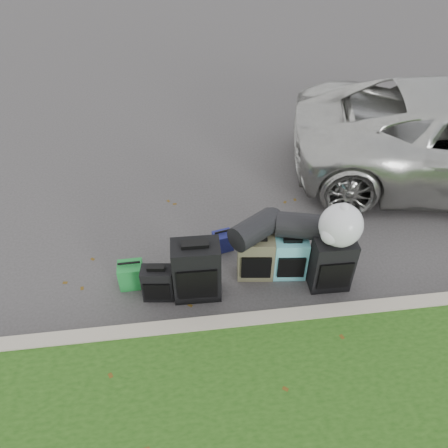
{
  "coord_description": "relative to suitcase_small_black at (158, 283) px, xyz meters",
  "views": [
    {
      "loc": [
        -0.63,
        -3.99,
        4.18
      ],
      "look_at": [
        -0.1,
        0.2,
        0.55
      ],
      "focal_mm": 35.0,
      "sensor_mm": 36.0,
      "label": 1
    }
  ],
  "objects": [
    {
      "name": "ground",
      "position": [
        0.97,
        0.42,
        -0.23
      ],
      "size": [
        120.0,
        120.0,
        0.0
      ],
      "primitive_type": "plane",
      "color": "#383535",
      "rests_on": "ground"
    },
    {
      "name": "curb",
      "position": [
        0.97,
        -0.58,
        -0.16
      ],
      "size": [
        120.0,
        0.18,
        0.15
      ],
      "primitive_type": "cube",
      "color": "#9E937F",
      "rests_on": "ground"
    },
    {
      "name": "suitcase_small_black",
      "position": [
        0.0,
        0.0,
        0.0
      ],
      "size": [
        0.4,
        0.25,
        0.47
      ],
      "primitive_type": "cube",
      "rotation": [
        0.0,
        0.0,
        -0.12
      ],
      "color": "black",
      "rests_on": "ground"
    },
    {
      "name": "suitcase_large_black_left",
      "position": [
        0.47,
        -0.01,
        0.17
      ],
      "size": [
        0.57,
        0.35,
        0.81
      ],
      "primitive_type": "cube",
      "rotation": [
        0.0,
        0.0,
        -0.02
      ],
      "color": "black",
      "rests_on": "ground"
    },
    {
      "name": "suitcase_olive",
      "position": [
        1.22,
        0.22,
        0.07
      ],
      "size": [
        0.48,
        0.33,
        0.62
      ],
      "primitive_type": "cube",
      "rotation": [
        0.0,
        0.0,
        -0.12
      ],
      "color": "#474530",
      "rests_on": "ground"
    },
    {
      "name": "suitcase_teal",
      "position": [
        1.65,
        0.16,
        0.06
      ],
      "size": [
        0.43,
        0.29,
        0.59
      ],
      "primitive_type": "cube",
      "rotation": [
        0.0,
        0.0,
        -0.11
      ],
      "color": "teal",
      "rests_on": "ground"
    },
    {
      "name": "suitcase_large_black_right",
      "position": [
        2.1,
        -0.08,
        0.13
      ],
      "size": [
        0.49,
        0.3,
        0.73
      ],
      "primitive_type": "cube",
      "rotation": [
        0.0,
        0.0,
        -0.02
      ],
      "color": "black",
      "rests_on": "ground"
    },
    {
      "name": "tote_green",
      "position": [
        -0.34,
        0.24,
        -0.06
      ],
      "size": [
        0.3,
        0.25,
        0.34
      ],
      "primitive_type": "cube",
      "rotation": [
        0.0,
        0.0,
        0.02
      ],
      "color": "#1C8033",
      "rests_on": "ground"
    },
    {
      "name": "tote_navy",
      "position": [
        0.87,
        0.75,
        -0.1
      ],
      "size": [
        0.29,
        0.25,
        0.27
      ],
      "primitive_type": "cube",
      "rotation": [
        0.0,
        0.0,
        0.22
      ],
      "color": "navy",
      "rests_on": "ground"
    },
    {
      "name": "duffel_left",
      "position": [
        1.19,
        0.21,
        0.54
      ],
      "size": [
        0.66,
        0.59,
        0.32
      ],
      "primitive_type": "cylinder",
      "rotation": [
        0.0,
        1.57,
        0.59
      ],
      "color": "black",
      "rests_on": "suitcase_olive"
    },
    {
      "name": "duffel_right",
      "position": [
        1.74,
        0.24,
        0.51
      ],
      "size": [
        0.63,
        0.45,
        0.32
      ],
      "primitive_type": "cylinder",
      "rotation": [
        0.0,
        1.57,
        -0.26
      ],
      "color": "black",
      "rests_on": "suitcase_teal"
    },
    {
      "name": "trash_bag",
      "position": [
        2.11,
        -0.07,
        0.75
      ],
      "size": [
        0.5,
        0.5,
        0.5
      ],
      "primitive_type": "sphere",
      "color": "silver",
      "rests_on": "suitcase_large_black_right"
    }
  ]
}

